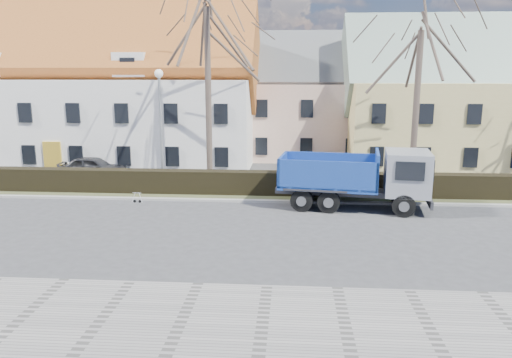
# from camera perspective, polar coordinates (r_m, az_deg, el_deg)

# --- Properties ---
(ground) EXTENTS (120.00, 120.00, 0.00)m
(ground) POSITION_cam_1_polar(r_m,az_deg,el_deg) (22.09, -3.71, -5.63)
(ground) COLOR #38383A
(sidewalk_near) EXTENTS (80.00, 5.00, 0.08)m
(sidewalk_near) POSITION_cam_1_polar(r_m,az_deg,el_deg) (14.34, -8.52, -15.86)
(sidewalk_near) COLOR gray
(sidewalk_near) RESTS_ON ground
(curb_far) EXTENTS (80.00, 0.30, 0.12)m
(curb_far) POSITION_cam_1_polar(r_m,az_deg,el_deg) (26.45, -2.36, -2.47)
(curb_far) COLOR gray
(curb_far) RESTS_ON ground
(grass_strip) EXTENTS (80.00, 3.00, 0.10)m
(grass_strip) POSITION_cam_1_polar(r_m,az_deg,el_deg) (28.00, -1.99, -1.67)
(grass_strip) COLOR #3D4325
(grass_strip) RESTS_ON ground
(hedge) EXTENTS (60.00, 0.90, 1.30)m
(hedge) POSITION_cam_1_polar(r_m,az_deg,el_deg) (27.67, -2.04, -0.56)
(hedge) COLOR black
(hedge) RESTS_ON ground
(building_white) EXTENTS (26.80, 10.80, 9.50)m
(building_white) POSITION_cam_1_polar(r_m,az_deg,el_deg) (40.18, -19.45, 8.64)
(building_white) COLOR white
(building_white) RESTS_ON ground
(building_pink) EXTENTS (10.80, 8.80, 8.00)m
(building_pink) POSITION_cam_1_polar(r_m,az_deg,el_deg) (40.93, 5.70, 8.27)
(building_pink) COLOR beige
(building_pink) RESTS_ON ground
(building_yellow) EXTENTS (18.80, 10.80, 8.50)m
(building_yellow) POSITION_cam_1_polar(r_m,az_deg,el_deg) (40.09, 23.38, 7.62)
(building_yellow) COLOR #D2BE73
(building_yellow) RESTS_ON ground
(tree_1) EXTENTS (9.20, 9.20, 12.65)m
(tree_1) POSITION_cam_1_polar(r_m,az_deg,el_deg) (29.74, -5.51, 11.31)
(tree_1) COLOR #4B3D34
(tree_1) RESTS_ON ground
(tree_2) EXTENTS (8.00, 8.00, 11.00)m
(tree_2) POSITION_cam_1_polar(r_m,az_deg,el_deg) (30.19, 17.92, 9.23)
(tree_2) COLOR #4B3D34
(tree_2) RESTS_ON ground
(dump_truck) EXTENTS (8.01, 3.85, 3.08)m
(dump_truck) POSITION_cam_1_polar(r_m,az_deg,el_deg) (25.37, 10.52, 0.13)
(dump_truck) COLOR navy
(dump_truck) RESTS_ON ground
(streetlight) EXTENTS (0.54, 0.54, 6.97)m
(streetlight) POSITION_cam_1_polar(r_m,az_deg,el_deg) (28.99, -10.80, 5.50)
(streetlight) COLOR #939699
(streetlight) RESTS_ON ground
(cart_frame) EXTENTS (0.70, 0.44, 0.61)m
(cart_frame) POSITION_cam_1_polar(r_m,az_deg,el_deg) (26.98, -13.81, -1.99)
(cart_frame) COLOR silver
(cart_frame) RESTS_ON ground
(parked_car_a) EXTENTS (4.44, 2.03, 1.48)m
(parked_car_a) POSITION_cam_1_polar(r_m,az_deg,el_deg) (33.56, -18.14, 1.25)
(parked_car_a) COLOR #2B2B2E
(parked_car_a) RESTS_ON ground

